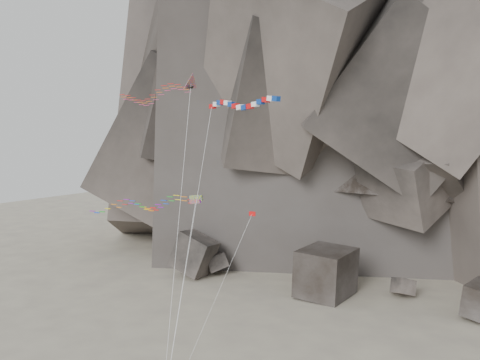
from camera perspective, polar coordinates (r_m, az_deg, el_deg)
The scene contains 6 objects.
headland at distance 113.88m, azimuth 17.37°, elevation 14.40°, with size 110.00×70.00×84.00m, color #5D534C, non-canonical shape.
boulder_field at distance 80.39m, azimuth 5.98°, elevation -9.72°, with size 61.32×12.63×7.72m.
delta_kite at distance 52.55m, azimuth -9.52°, elevation 8.98°, with size 13.98×12.06×27.01m.
banner_kite at distance 47.91m, azimuth 0.05°, elevation 7.95°, with size 9.35×14.38×24.59m.
parafoil_kite at distance 51.63m, azimuth -10.83°, elevation -2.55°, with size 15.91×9.96×16.00m.
pennant_kite at distance 43.93m, azimuth -0.27°, elevation -7.15°, with size 2.93×9.26×14.96m.
Camera 1 is at (24.97, -39.48, 23.07)m, focal length 40.00 mm.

